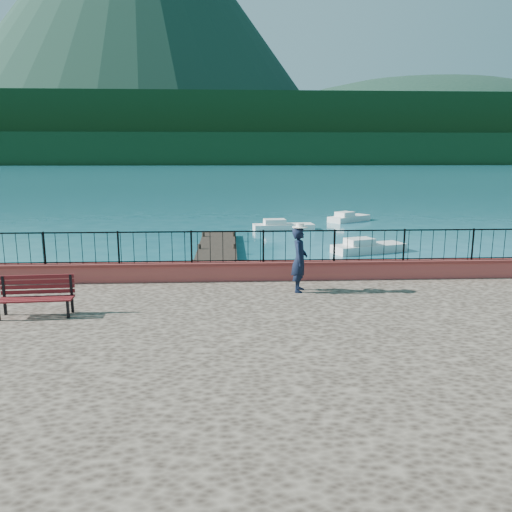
{
  "coord_description": "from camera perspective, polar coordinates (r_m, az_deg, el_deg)",
  "views": [
    {
      "loc": [
        -1.32,
        -11.34,
        4.98
      ],
      "look_at": [
        -0.62,
        2.0,
        2.3
      ],
      "focal_mm": 35.0,
      "sensor_mm": 36.0,
      "label": 1
    }
  ],
  "objects": [
    {
      "name": "parapet",
      "position": [
        15.5,
        1.94,
        -1.68
      ],
      "size": [
        28.0,
        0.46,
        0.58
      ],
      "primitive_type": "cube",
      "color": "#A6473C",
      "rests_on": "promenade"
    },
    {
      "name": "dock",
      "position": [
        23.84,
        -4.6,
        -0.39
      ],
      "size": [
        2.0,
        16.0,
        0.3
      ],
      "primitive_type": "cube",
      "color": "#2D231C",
      "rests_on": "ground"
    },
    {
      "name": "park_bench",
      "position": [
        13.11,
        -23.8,
        -5.08
      ],
      "size": [
        1.76,
        0.68,
        0.96
      ],
      "rotation": [
        0.0,
        0.0,
        0.07
      ],
      "color": "black",
      "rests_on": "promenade"
    },
    {
      "name": "far_forest",
      "position": [
        311.37,
        -2.85,
        12.05
      ],
      "size": [
        900.0,
        60.0,
        18.0
      ],
      "primitive_type": "cube",
      "color": "black",
      "rests_on": "ground"
    },
    {
      "name": "railing",
      "position": [
        15.34,
        1.96,
        1.1
      ],
      "size": [
        27.0,
        0.05,
        0.95
      ],
      "primitive_type": "cube",
      "color": "black",
      "rests_on": "parapet"
    },
    {
      "name": "boat_0",
      "position": [
        19.2,
        -7.59,
        -2.57
      ],
      "size": [
        3.67,
        2.83,
        0.8
      ],
      "primitive_type": "cube",
      "rotation": [
        0.0,
        0.0,
        0.51
      ],
      "color": "silver",
      "rests_on": "ground"
    },
    {
      "name": "person",
      "position": [
        14.09,
        4.99,
        -0.42
      ],
      "size": [
        0.59,
        0.76,
        1.84
      ],
      "primitive_type": "imported",
      "rotation": [
        0.0,
        0.0,
        1.33
      ],
      "color": "black",
      "rests_on": "promenade"
    },
    {
      "name": "volcano",
      "position": [
        744.53,
        -13.42,
        25.43
      ],
      "size": [
        560.0,
        560.0,
        380.0
      ],
      "primitive_type": "cone",
      "color": "#142D23",
      "rests_on": "ground"
    },
    {
      "name": "hat",
      "position": [
        13.93,
        5.06,
        3.53
      ],
      "size": [
        0.44,
        0.44,
        0.12
      ],
      "primitive_type": "cylinder",
      "color": "white",
      "rests_on": "person"
    },
    {
      "name": "companion_hill",
      "position": [
        612.73,
        18.45,
        10.29
      ],
      "size": [
        448.0,
        384.0,
        180.0
      ],
      "primitive_type": "ellipsoid",
      "color": "#142D23",
      "rests_on": "ground"
    },
    {
      "name": "boat_5",
      "position": [
        39.64,
        10.61,
        4.5
      ],
      "size": [
        3.74,
        3.31,
        0.8
      ],
      "primitive_type": "cube",
      "rotation": [
        0.0,
        0.0,
        0.66
      ],
      "color": "silver",
      "rests_on": "ground"
    },
    {
      "name": "boat_2",
      "position": [
        26.95,
        12.78,
        1.27
      ],
      "size": [
        4.15,
        2.48,
        0.8
      ],
      "primitive_type": "cube",
      "rotation": [
        0.0,
        0.0,
        0.32
      ],
      "color": "silver",
      "rests_on": "ground"
    },
    {
      "name": "foothills",
      "position": [
        371.73,
        -2.91,
        13.94
      ],
      "size": [
        900.0,
        120.0,
        44.0
      ],
      "primitive_type": "cube",
      "color": "black",
      "rests_on": "ground"
    },
    {
      "name": "boat_4",
      "position": [
        34.21,
        3.17,
        3.62
      ],
      "size": [
        4.21,
        1.68,
        0.8
      ],
      "primitive_type": "cube",
      "rotation": [
        0.0,
        0.0,
        0.09
      ],
      "color": "white",
      "rests_on": "ground"
    },
    {
      "name": "ground",
      "position": [
        12.45,
        3.39,
        -12.24
      ],
      "size": [
        2000.0,
        2000.0,
        0.0
      ],
      "primitive_type": "plane",
      "color": "#19596B",
      "rests_on": "ground"
    }
  ]
}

